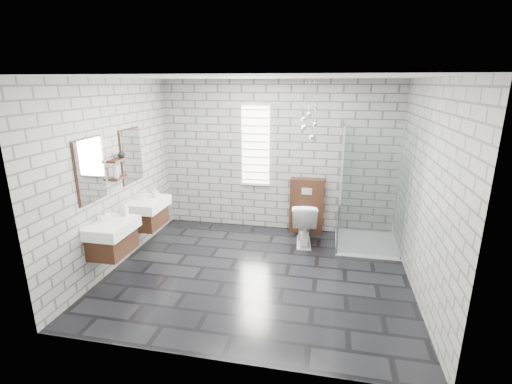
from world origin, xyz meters
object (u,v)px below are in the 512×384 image
(vanity_right, at_px, (146,205))
(shower_enclosure, at_px, (362,219))
(cistern_panel, at_px, (307,206))
(vanity_left, at_px, (110,229))
(toilet, at_px, (304,223))

(vanity_right, bearing_deg, shower_enclosure, 12.18)
(vanity_right, xyz_separation_m, cistern_panel, (2.47, 1.25, -0.26))
(vanity_left, bearing_deg, toilet, 35.29)
(vanity_left, distance_m, toilet, 3.05)
(vanity_left, distance_m, vanity_right, 1.02)
(vanity_right, distance_m, cistern_panel, 2.78)
(vanity_right, relative_size, shower_enclosure, 0.77)
(cistern_panel, bearing_deg, toilet, -90.00)
(cistern_panel, height_order, toilet, cistern_panel)
(vanity_left, height_order, toilet, vanity_left)
(cistern_panel, xyz_separation_m, shower_enclosure, (0.94, -0.52, 0.00))
(shower_enclosure, distance_m, toilet, 0.95)
(vanity_right, relative_size, toilet, 2.13)
(vanity_left, height_order, shower_enclosure, shower_enclosure)
(shower_enclosure, bearing_deg, toilet, -179.40)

